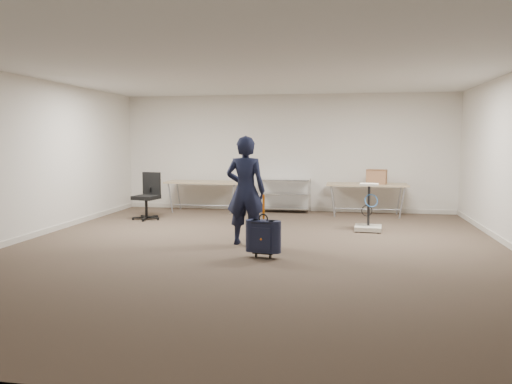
# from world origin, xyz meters

# --- Properties ---
(ground) EXTENTS (9.00, 9.00, 0.00)m
(ground) POSITION_xyz_m (0.00, 0.00, 0.00)
(ground) COLOR #47352B
(ground) RESTS_ON ground
(room_shell) EXTENTS (8.00, 9.00, 9.00)m
(room_shell) POSITION_xyz_m (0.00, 1.38, 0.05)
(room_shell) COLOR silver
(room_shell) RESTS_ON ground
(folding_table_left) EXTENTS (1.80, 0.75, 0.73)m
(folding_table_left) POSITION_xyz_m (-1.90, 3.95, 0.68)
(folding_table_left) COLOR #9C7D60
(folding_table_left) RESTS_ON ground
(folding_table_right) EXTENTS (1.80, 0.75, 0.73)m
(folding_table_right) POSITION_xyz_m (1.90, 3.95, 0.68)
(folding_table_right) COLOR #9C7D60
(folding_table_right) RESTS_ON ground
(wire_shelf) EXTENTS (1.22, 0.47, 0.80)m
(wire_shelf) POSITION_xyz_m (0.00, 4.20, 0.44)
(wire_shelf) COLOR silver
(wire_shelf) RESTS_ON ground
(person) EXTENTS (0.68, 0.47, 1.79)m
(person) POSITION_xyz_m (-0.20, 0.41, 0.89)
(person) COLOR black
(person) RESTS_ON ground
(suitcase) EXTENTS (0.36, 0.24, 0.93)m
(suitcase) POSITION_xyz_m (0.23, -0.47, 0.32)
(suitcase) COLOR #161B31
(suitcase) RESTS_ON ground
(office_chair) EXTENTS (0.61, 0.61, 1.01)m
(office_chair) POSITION_xyz_m (-2.81, 2.63, 0.31)
(office_chair) COLOR black
(office_chair) RESTS_ON ground
(equipment_cart) EXTENTS (0.53, 0.53, 0.90)m
(equipment_cart) POSITION_xyz_m (1.85, 2.01, 0.24)
(equipment_cart) COLOR #BFB5A4
(equipment_cart) RESTS_ON ground
(cardboard_box) EXTENTS (0.49, 0.40, 0.32)m
(cardboard_box) POSITION_xyz_m (2.12, 3.99, 0.89)
(cardboard_box) COLOR #A1824B
(cardboard_box) RESTS_ON folding_table_right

